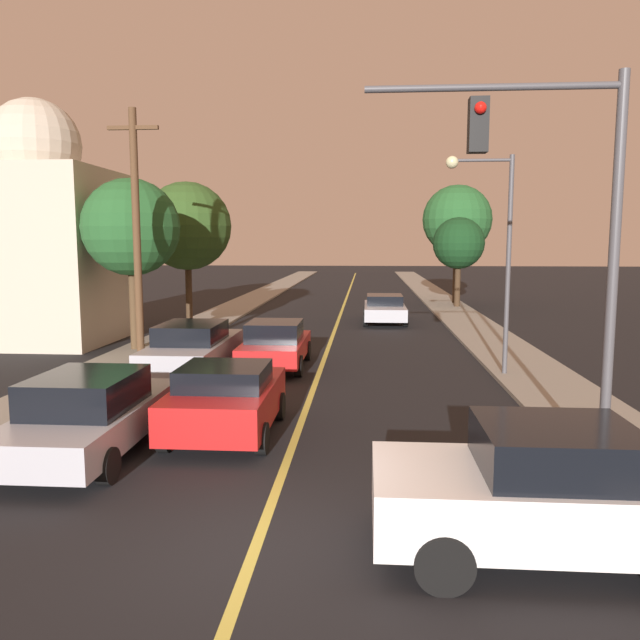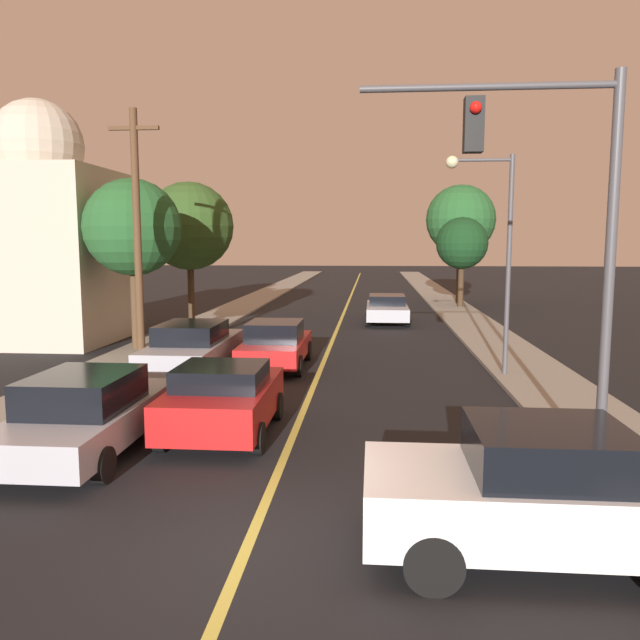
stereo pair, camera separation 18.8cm
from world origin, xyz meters
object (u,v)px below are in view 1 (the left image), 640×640
at_px(car_far_oncoming, 385,308).
at_px(streetlamp_right, 492,232).
at_px(tree_left_near, 131,228).
at_px(tree_left_far, 187,226).
at_px(car_near_lane_front, 226,399).
at_px(car_outer_lane_front, 91,414).
at_px(car_outer_lane_second, 193,349).
at_px(traffic_signal_mast, 561,207).
at_px(car_crossing_right, 544,491).
at_px(tree_right_near, 457,220).
at_px(car_near_lane_second, 275,344).
at_px(utility_pole_left, 137,233).
at_px(domed_building_left, 40,239).
at_px(tree_right_far, 459,244).

bearing_deg(car_far_oncoming, streetlamp_right, 102.26).
distance_m(tree_left_near, tree_left_far, 6.05).
distance_m(car_near_lane_front, tree_left_far, 16.87).
height_order(car_outer_lane_front, car_outer_lane_second, car_outer_lane_second).
bearing_deg(traffic_signal_mast, car_far_oncoming, 96.62).
bearing_deg(car_crossing_right, tree_right_near, -6.01).
xyz_separation_m(tree_left_near, tree_right_near, (14.13, 18.71, 0.91)).
relative_size(car_near_lane_front, tree_left_near, 0.62).
relative_size(car_near_lane_second, utility_pole_left, 0.54).
bearing_deg(car_crossing_right, streetlamp_right, -7.21).
relative_size(car_outer_lane_second, traffic_signal_mast, 0.77).
bearing_deg(domed_building_left, traffic_signal_mast, -39.08).
xyz_separation_m(car_near_lane_front, tree_right_far, (8.38, 25.81, 3.14)).
bearing_deg(car_near_lane_front, car_far_oncoming, 78.52).
bearing_deg(car_outer_lane_front, streetlamp_right, 40.50).
bearing_deg(tree_right_near, traffic_signal_mast, -94.75).
bearing_deg(tree_left_far, car_far_oncoming, 18.90).
distance_m(tree_left_near, domed_building_left, 5.08).
bearing_deg(tree_right_far, car_crossing_right, -96.09).
height_order(utility_pole_left, tree_right_far, utility_pole_left).
relative_size(car_far_oncoming, utility_pole_left, 0.63).
bearing_deg(streetlamp_right, tree_left_far, 141.35).
relative_size(car_outer_lane_front, tree_right_far, 0.90).
bearing_deg(traffic_signal_mast, tree_left_near, 136.69).
distance_m(car_outer_lane_second, domed_building_left, 10.41).
relative_size(car_near_lane_front, streetlamp_right, 0.60).
bearing_deg(car_crossing_right, utility_pole_left, 39.37).
xyz_separation_m(car_near_lane_front, tree_right_near, (8.59, 28.22, 4.63)).
bearing_deg(car_crossing_right, car_outer_lane_front, 65.68).
bearing_deg(traffic_signal_mast, utility_pole_left, 141.49).
distance_m(car_near_lane_second, streetlamp_right, 7.43).
relative_size(tree_left_far, tree_right_near, 0.88).
distance_m(car_outer_lane_front, car_crossing_right, 8.13).
bearing_deg(car_outer_lane_second, car_near_lane_second, 30.49).
bearing_deg(streetlamp_right, car_far_oncoming, 102.26).
distance_m(car_outer_lane_second, streetlamp_right, 9.45).
distance_m(car_near_lane_front, tree_right_near, 29.86).
distance_m(car_far_oncoming, utility_pole_left, 14.75).
xyz_separation_m(car_far_oncoming, traffic_signal_mast, (2.34, -20.12, 3.85)).
relative_size(car_near_lane_second, car_outer_lane_second, 0.84).
distance_m(utility_pole_left, tree_left_near, 2.94).
xyz_separation_m(car_outer_lane_second, tree_left_far, (-2.96, 9.88, 3.88)).
distance_m(car_near_lane_second, car_outer_lane_front, 8.66).
bearing_deg(car_near_lane_second, tree_right_near, 67.95).
relative_size(car_outer_lane_second, tree_right_far, 0.96).
xyz_separation_m(tree_left_far, domed_building_left, (-4.86, -3.85, -0.59)).
bearing_deg(tree_right_far, car_near_lane_second, -114.03).
height_order(traffic_signal_mast, domed_building_left, domed_building_left).
bearing_deg(car_far_oncoming, car_near_lane_second, 71.96).
bearing_deg(traffic_signal_mast, car_outer_lane_front, 179.06).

